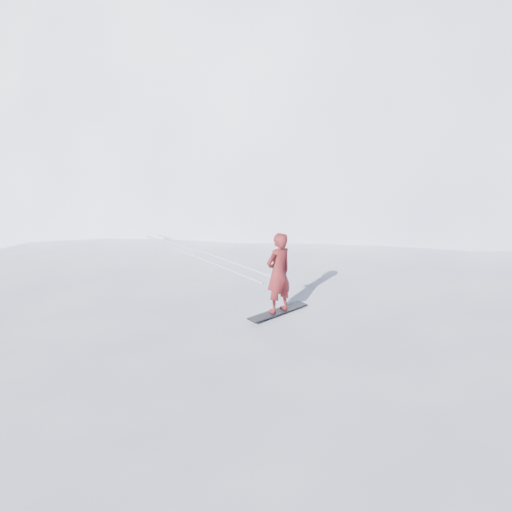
{
  "coord_description": "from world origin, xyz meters",
  "views": [
    {
      "loc": [
        -7.93,
        -9.52,
        7.71
      ],
      "look_at": [
        -1.2,
        1.73,
        3.5
      ],
      "focal_mm": 40.0,
      "sensor_mm": 36.0,
      "label": 1
    }
  ],
  "objects": [
    {
      "name": "peak_shoulder",
      "position": [
        10.0,
        20.0,
        0.0
      ],
      "size": [
        28.0,
        24.0,
        18.0
      ],
      "primitive_type": "ellipsoid",
      "color": "white",
      "rests_on": "ground"
    },
    {
      "name": "wind_bumps",
      "position": [
        -0.56,
        2.12,
        0.0
      ],
      "size": [
        16.0,
        14.4,
        1.0
      ],
      "color": "white",
      "rests_on": "ground"
    },
    {
      "name": "board_tracks",
      "position": [
        -0.76,
        5.51,
        2.42
      ],
      "size": [
        1.63,
        5.92,
        0.04
      ],
      "color": "silver",
      "rests_on": "ground"
    },
    {
      "name": "summit_peak",
      "position": [
        22.0,
        26.0,
        0.0
      ],
      "size": [
        60.0,
        56.0,
        56.0
      ],
      "primitive_type": "ellipsoid",
      "color": "white",
      "rests_on": "ground"
    },
    {
      "name": "snowboarder",
      "position": [
        -1.2,
        0.73,
        3.37
      ],
      "size": [
        0.75,
        0.55,
        1.89
      ],
      "primitive_type": "imported",
      "rotation": [
        0.0,
        0.0,
        3.3
      ],
      "color": "maroon",
      "rests_on": "snowboard"
    },
    {
      "name": "ground",
      "position": [
        0.0,
        0.0,
        0.0
      ],
      "size": [
        400.0,
        400.0,
        0.0
      ],
      "primitive_type": "plane",
      "color": "white",
      "rests_on": "ground"
    },
    {
      "name": "snowboard",
      "position": [
        -1.2,
        0.73,
        2.41
      ],
      "size": [
        1.66,
        0.56,
        0.03
      ],
      "primitive_type": "cube",
      "rotation": [
        0.0,
        0.0,
        0.16
      ],
      "color": "black",
      "rests_on": "near_ridge"
    },
    {
      "name": "near_ridge",
      "position": [
        1.0,
        3.0,
        0.0
      ],
      "size": [
        36.0,
        28.0,
        4.8
      ],
      "primitive_type": "ellipsoid",
      "color": "white",
      "rests_on": "ground"
    }
  ]
}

